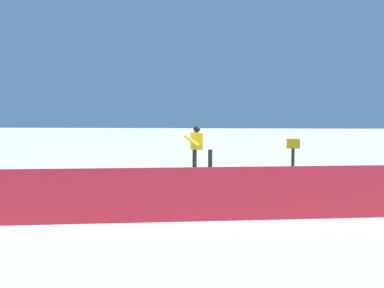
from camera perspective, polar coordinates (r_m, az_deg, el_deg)
ground_plane at (r=12.29m, az=-0.84°, el=-7.38°), size 120.00×120.00×0.00m
grind_box at (r=12.23m, az=-0.84°, el=-5.79°), size 5.19×1.39×0.77m
snowboarder at (r=12.13m, az=0.97°, el=-0.27°), size 1.60×0.42×1.40m
safety_fence at (r=8.95m, az=-2.81°, el=-7.64°), size 12.79×2.07×1.29m
trail_marker at (r=12.08m, az=14.92°, el=-3.13°), size 0.40×0.10×1.78m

